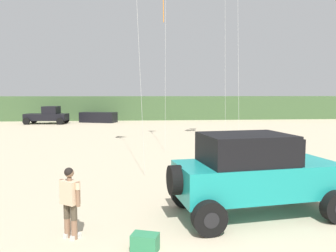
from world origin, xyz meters
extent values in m
cube|color=#426038|center=(-5.42, 41.84, 1.52)|extent=(90.00, 8.02, 3.04)
cube|color=teal|center=(2.14, 4.26, 1.01)|extent=(4.61, 2.42, 0.90)
cube|color=teal|center=(3.77, 4.49, 1.38)|extent=(1.32, 1.83, 0.12)
cube|color=black|center=(1.79, 4.22, 1.86)|extent=(2.52, 2.06, 0.80)
cube|color=black|center=(2.98, 4.38, 1.82)|extent=(0.33, 1.67, 0.72)
cube|color=black|center=(4.40, 4.57, 0.74)|extent=(0.44, 1.81, 0.28)
cylinder|color=black|center=(-0.16, 3.95, 1.11)|extent=(0.40, 0.81, 0.77)
cylinder|color=black|center=(3.73, 5.52, 0.42)|extent=(0.87, 0.41, 0.84)
cylinder|color=black|center=(3.73, 5.52, 0.42)|extent=(0.42, 0.37, 0.38)
cylinder|color=black|center=(0.26, 5.05, 0.42)|extent=(0.87, 0.41, 0.84)
cylinder|color=black|center=(0.26, 5.05, 0.42)|extent=(0.42, 0.37, 0.38)
cylinder|color=black|center=(0.54, 3.00, 0.42)|extent=(0.87, 0.41, 0.84)
cylinder|color=black|center=(0.54, 3.00, 0.42)|extent=(0.42, 0.37, 0.38)
cylinder|color=#8C664C|center=(-2.77, 3.23, 0.25)|extent=(0.14, 0.14, 0.49)
cylinder|color=#4C4233|center=(-2.77, 3.23, 0.64)|extent=(0.15, 0.15, 0.36)
cube|color=silver|center=(-2.75, 3.26, 0.05)|extent=(0.24, 0.28, 0.10)
cylinder|color=#8C664C|center=(-2.59, 3.10, 0.25)|extent=(0.14, 0.14, 0.49)
cylinder|color=#4C4233|center=(-2.59, 3.10, 0.64)|extent=(0.15, 0.15, 0.36)
cube|color=silver|center=(-2.56, 3.14, 0.05)|extent=(0.24, 0.28, 0.10)
cube|color=beige|center=(-2.68, 3.17, 1.09)|extent=(0.48, 0.44, 0.54)
cylinder|color=#8C664C|center=(-2.89, 3.31, 1.08)|extent=(0.09, 0.09, 0.56)
cylinder|color=beige|center=(-2.89, 3.31, 1.27)|extent=(0.11, 0.11, 0.16)
cylinder|color=#8C664C|center=(-2.47, 3.02, 1.08)|extent=(0.09, 0.09, 0.56)
cylinder|color=beige|center=(-2.47, 3.02, 1.27)|extent=(0.11, 0.11, 0.16)
cylinder|color=#8C664C|center=(-2.68, 3.17, 1.40)|extent=(0.10, 0.10, 0.08)
sphere|color=#8C664C|center=(-2.68, 3.17, 1.54)|extent=(0.21, 0.21, 0.21)
sphere|color=black|center=(-2.69, 3.16, 1.56)|extent=(0.21, 0.21, 0.21)
cube|color=#2D7F51|center=(-0.98, 2.36, 0.19)|extent=(0.65, 0.52, 0.38)
cube|color=black|center=(-11.23, 34.07, 0.76)|extent=(4.76, 2.32, 0.76)
cube|color=black|center=(-10.68, 34.02, 1.56)|extent=(1.76, 1.94, 0.84)
cylinder|color=black|center=(-9.29, 34.94, 0.38)|extent=(0.78, 0.33, 0.76)
cylinder|color=black|center=(-9.49, 32.85, 0.38)|extent=(0.78, 0.33, 0.76)
cylinder|color=black|center=(-12.97, 35.29, 0.38)|extent=(0.78, 0.33, 0.76)
cylinder|color=black|center=(-13.17, 33.19, 0.38)|extent=(0.78, 0.33, 0.76)
cube|color=black|center=(-5.63, 35.52, 0.60)|extent=(4.52, 2.96, 1.20)
cylinder|color=silver|center=(4.65, 14.44, 7.23)|extent=(1.00, 4.51, 14.37)
cylinder|color=silver|center=(4.14, 15.26, 6.62)|extent=(0.42, 2.39, 13.14)
cylinder|color=orange|center=(0.70, 18.17, 9.09)|extent=(0.05, 0.42, 2.07)
cylinder|color=silver|center=(0.68, 16.40, 5.19)|extent=(0.36, 3.55, 10.27)
camera|label=1|loc=(-1.14, -4.45, 3.33)|focal=35.63mm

